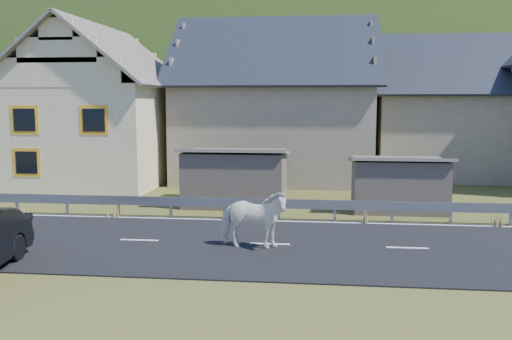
# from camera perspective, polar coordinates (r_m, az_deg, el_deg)

# --- Properties ---
(ground) EXTENTS (160.00, 160.00, 0.00)m
(ground) POSITION_cam_1_polar(r_m,az_deg,el_deg) (17.08, 1.38, -7.54)
(ground) COLOR #394017
(ground) RESTS_ON ground
(road) EXTENTS (60.00, 7.00, 0.04)m
(road) POSITION_cam_1_polar(r_m,az_deg,el_deg) (17.08, 1.38, -7.47)
(road) COLOR black
(road) RESTS_ON ground
(lane_markings) EXTENTS (60.00, 6.60, 0.01)m
(lane_markings) POSITION_cam_1_polar(r_m,az_deg,el_deg) (17.07, 1.38, -7.39)
(lane_markings) COLOR silver
(lane_markings) RESTS_ON road
(guardrail) EXTENTS (28.10, 0.09, 0.75)m
(guardrail) POSITION_cam_1_polar(r_m,az_deg,el_deg) (20.54, 2.32, -3.43)
(guardrail) COLOR #93969B
(guardrail) RESTS_ON ground
(shed_left) EXTENTS (4.30, 3.30, 2.40)m
(shed_left) POSITION_cam_1_polar(r_m,az_deg,el_deg) (23.44, -2.04, -0.78)
(shed_left) COLOR #65584C
(shed_left) RESTS_ON ground
(shed_right) EXTENTS (3.80, 2.90, 2.20)m
(shed_right) POSITION_cam_1_polar(r_m,az_deg,el_deg) (22.90, 14.07, -1.43)
(shed_right) COLOR #65584C
(shed_right) RESTS_ON ground
(house_cream) EXTENTS (7.80, 9.80, 8.30)m
(house_cream) POSITION_cam_1_polar(r_m,az_deg,el_deg) (30.69, -15.53, 6.93)
(house_cream) COLOR #F9E6B5
(house_cream) RESTS_ON ground
(house_stone_a) EXTENTS (10.80, 9.80, 8.90)m
(house_stone_a) POSITION_cam_1_polar(r_m,az_deg,el_deg) (31.56, 2.07, 7.69)
(house_stone_a) COLOR gray
(house_stone_a) RESTS_ON ground
(house_stone_b) EXTENTS (9.80, 8.80, 8.10)m
(house_stone_b) POSITION_cam_1_polar(r_m,az_deg,el_deg) (34.29, 19.36, 6.58)
(house_stone_b) COLOR gray
(house_stone_b) RESTS_ON ground
(mountain) EXTENTS (440.00, 280.00, 260.00)m
(mountain) POSITION_cam_1_polar(r_m,az_deg,el_deg) (197.99, 7.54, 0.01)
(mountain) COLOR #1D3410
(mountain) RESTS_ON ground
(conifer_patch) EXTENTS (76.00, 50.00, 28.00)m
(conifer_patch) POSITION_cam_1_polar(r_m,az_deg,el_deg) (138.51, -17.65, 7.49)
(conifer_patch) COLOR black
(conifer_patch) RESTS_ON ground
(horse) EXTENTS (1.10, 2.10, 1.72)m
(horse) POSITION_cam_1_polar(r_m,az_deg,el_deg) (16.43, -0.33, -4.91)
(horse) COLOR white
(horse) RESTS_ON road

